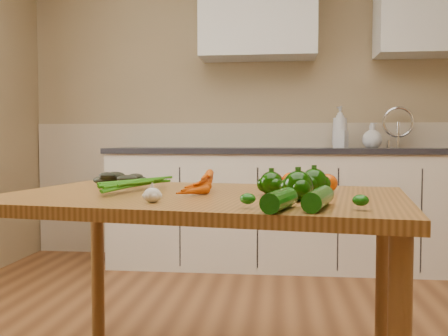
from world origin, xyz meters
The scene contains 18 objects.
room centered at (0.00, 0.17, 1.25)m, with size 4.04×5.04×2.64m.
counter_run centered at (0.21, 2.19, 0.46)m, with size 2.84×0.64×1.14m.
upper_cabinets centered at (0.51, 2.32, 1.95)m, with size 2.15×0.35×0.70m.
table centered at (-0.20, 0.15, 0.68)m, with size 1.54×1.11×0.76m.
soap_bottle_a centered at (0.53, 2.30, 1.06)m, with size 0.12×0.12×0.32m, color silver.
soap_bottle_b centered at (0.54, 2.27, 1.00)m, with size 0.09×0.09×0.20m, color silver.
soap_bottle_c centered at (0.77, 2.28, 1.00)m, with size 0.15×0.15×0.19m, color silver.
carrot_bunch centered at (-0.29, 0.18, 0.79)m, with size 0.26×0.20×0.07m, color #C74A04, non-canonical shape.
leafy_greens centered at (-0.61, 0.44, 0.81)m, with size 0.20×0.18×0.10m, color black, non-canonical shape.
garlic_bulb centered at (-0.32, -0.13, 0.78)m, with size 0.05×0.05×0.05m, color beige.
pepper_a centered at (0.04, 0.13, 0.80)m, with size 0.08×0.08×0.08m, color black.
pepper_b centered at (0.19, 0.12, 0.81)m, with size 0.09×0.09×0.09m, color black.
pepper_c centered at (0.13, -0.04, 0.81)m, with size 0.09×0.09×0.09m, color black.
tomato_a centered at (0.05, 0.26, 0.80)m, with size 0.08×0.08×0.07m, color #990203.
tomato_b centered at (0.12, 0.29, 0.79)m, with size 0.08×0.08×0.07m, color #C24204.
tomato_c centered at (0.25, 0.25, 0.79)m, with size 0.07×0.07×0.07m, color #C24204.
zucchini_a centered at (0.18, -0.21, 0.79)m, with size 0.06×0.06×0.23m, color #0A4507.
zucchini_b centered at (0.07, -0.26, 0.79)m, with size 0.06×0.06×0.18m, color #0A4507.
Camera 1 is at (0.07, -1.62, 0.95)m, focal length 40.00 mm.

